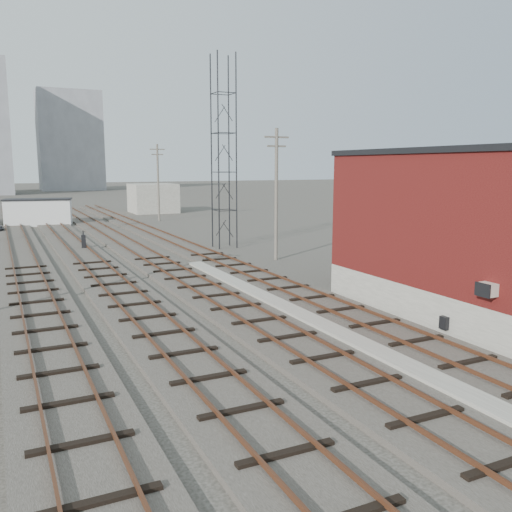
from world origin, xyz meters
TOP-DOWN VIEW (x-y plane):
  - ground at (0.00, 60.00)m, footprint 320.00×320.00m
  - track_right at (2.50, 39.00)m, footprint 3.20×90.00m
  - track_mid_right at (-1.50, 39.00)m, footprint 3.20×90.00m
  - track_mid_left at (-5.50, 39.00)m, footprint 3.20×90.00m
  - track_left at (-9.50, 39.00)m, footprint 3.20×90.00m
  - platform_curb at (0.50, 14.00)m, footprint 0.90×28.00m
  - brick_building at (7.50, 12.00)m, footprint 6.54×12.20m
  - lattice_tower at (5.50, 35.00)m, footprint 1.60×1.60m
  - utility_pole_right_a at (6.50, 28.00)m, footprint 1.80×0.24m
  - utility_pole_right_b at (6.50, 58.00)m, footprint 1.80×0.24m
  - apartment_right at (8.00, 150.00)m, footprint 16.00×12.00m
  - shed_right at (9.00, 70.00)m, footprint 6.00×6.00m
  - switch_stand at (-4.99, 38.25)m, footprint 0.37×0.37m
  - site_trailer at (-6.79, 58.83)m, footprint 7.44×4.27m

SIDE VIEW (x-z plane):
  - ground at x=0.00m, z-range 0.00..0.00m
  - track_right at x=2.50m, z-range -0.09..0.30m
  - track_mid_right at x=-1.50m, z-range -0.09..0.30m
  - track_mid_left at x=-5.50m, z-range -0.09..0.30m
  - track_left at x=-9.50m, z-range -0.09..0.30m
  - platform_curb at x=0.50m, z-range 0.00..0.26m
  - switch_stand at x=-4.99m, z-range -0.04..1.39m
  - site_trailer at x=-6.79m, z-range 0.01..2.96m
  - shed_right at x=9.00m, z-range 0.00..4.00m
  - brick_building at x=7.50m, z-range 0.02..7.24m
  - utility_pole_right_a at x=6.50m, z-range 0.30..9.30m
  - utility_pole_right_b at x=6.50m, z-range 0.30..9.30m
  - lattice_tower at x=5.50m, z-range 0.00..15.00m
  - apartment_right at x=8.00m, z-range 0.00..26.00m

